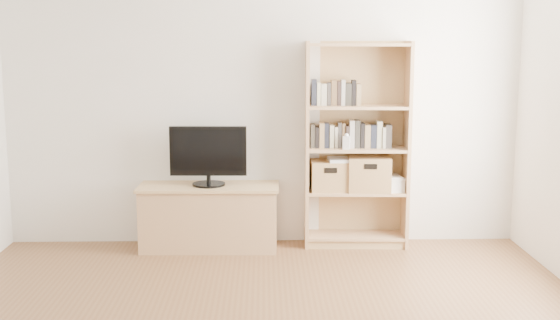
{
  "coord_description": "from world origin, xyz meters",
  "views": [
    {
      "loc": [
        0.0,
        -3.63,
        1.8
      ],
      "look_at": [
        0.14,
        1.9,
        0.84
      ],
      "focal_mm": 45.0,
      "sensor_mm": 36.0,
      "label": 1
    }
  ],
  "objects_px": {
    "television": "(208,156)",
    "bookshelf": "(357,145)",
    "baby_monitor": "(346,143)",
    "tv_stand": "(209,218)",
    "laptop": "(348,159)",
    "basket_left": "(329,176)",
    "basket_right": "(369,174)"
  },
  "relations": [
    {
      "from": "television",
      "to": "baby_monitor",
      "type": "xyz_separation_m",
      "value": [
        1.18,
        -0.04,
        0.11
      ]
    },
    {
      "from": "bookshelf",
      "to": "basket_right",
      "type": "bearing_deg",
      "value": -2.6
    },
    {
      "from": "basket_right",
      "to": "laptop",
      "type": "relative_size",
      "value": 1.07
    },
    {
      "from": "television",
      "to": "baby_monitor",
      "type": "height_order",
      "value": "television"
    },
    {
      "from": "bookshelf",
      "to": "baby_monitor",
      "type": "bearing_deg",
      "value": -135.0
    },
    {
      "from": "television",
      "to": "laptop",
      "type": "height_order",
      "value": "television"
    },
    {
      "from": "television",
      "to": "basket_right",
      "type": "relative_size",
      "value": 1.81
    },
    {
      "from": "television",
      "to": "bookshelf",
      "type": "bearing_deg",
      "value": 4.44
    },
    {
      "from": "bookshelf",
      "to": "laptop",
      "type": "bearing_deg",
      "value": -175.37
    },
    {
      "from": "basket_left",
      "to": "laptop",
      "type": "distance_m",
      "value": 0.22
    },
    {
      "from": "tv_stand",
      "to": "basket_right",
      "type": "xyz_separation_m",
      "value": [
        1.39,
        0.05,
        0.38
      ]
    },
    {
      "from": "tv_stand",
      "to": "basket_left",
      "type": "bearing_deg",
      "value": 4.78
    },
    {
      "from": "basket_left",
      "to": "laptop",
      "type": "height_order",
      "value": "laptop"
    },
    {
      "from": "basket_right",
      "to": "laptop",
      "type": "xyz_separation_m",
      "value": [
        -0.18,
        0.01,
        0.12
      ]
    },
    {
      "from": "tv_stand",
      "to": "laptop",
      "type": "distance_m",
      "value": 1.31
    },
    {
      "from": "basket_left",
      "to": "basket_right",
      "type": "bearing_deg",
      "value": -2.89
    },
    {
      "from": "basket_right",
      "to": "laptop",
      "type": "height_order",
      "value": "basket_right"
    },
    {
      "from": "bookshelf",
      "to": "basket_left",
      "type": "xyz_separation_m",
      "value": [
        -0.24,
        0.0,
        -0.27
      ]
    },
    {
      "from": "bookshelf",
      "to": "television",
      "type": "distance_m",
      "value": 1.28
    },
    {
      "from": "tv_stand",
      "to": "bookshelf",
      "type": "height_order",
      "value": "bookshelf"
    },
    {
      "from": "basket_right",
      "to": "tv_stand",
      "type": "bearing_deg",
      "value": -174.29
    },
    {
      "from": "television",
      "to": "basket_right",
      "type": "distance_m",
      "value": 1.4
    },
    {
      "from": "television",
      "to": "tv_stand",
      "type": "bearing_deg",
      "value": 0.0
    },
    {
      "from": "tv_stand",
      "to": "basket_left",
      "type": "distance_m",
      "value": 1.1
    },
    {
      "from": "bookshelf",
      "to": "baby_monitor",
      "type": "distance_m",
      "value": 0.14
    },
    {
      "from": "laptop",
      "to": "baby_monitor",
      "type": "bearing_deg",
      "value": -108.02
    },
    {
      "from": "baby_monitor",
      "to": "television",
      "type": "bearing_deg",
      "value": -167.48
    },
    {
      "from": "television",
      "to": "basket_left",
      "type": "bearing_deg",
      "value": 5.27
    },
    {
      "from": "tv_stand",
      "to": "television",
      "type": "bearing_deg",
      "value": 0.0
    },
    {
      "from": "television",
      "to": "baby_monitor",
      "type": "bearing_deg",
      "value": 0.04
    },
    {
      "from": "tv_stand",
      "to": "baby_monitor",
      "type": "relative_size",
      "value": 10.33
    },
    {
      "from": "television",
      "to": "baby_monitor",
      "type": "relative_size",
      "value": 5.8
    }
  ]
}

